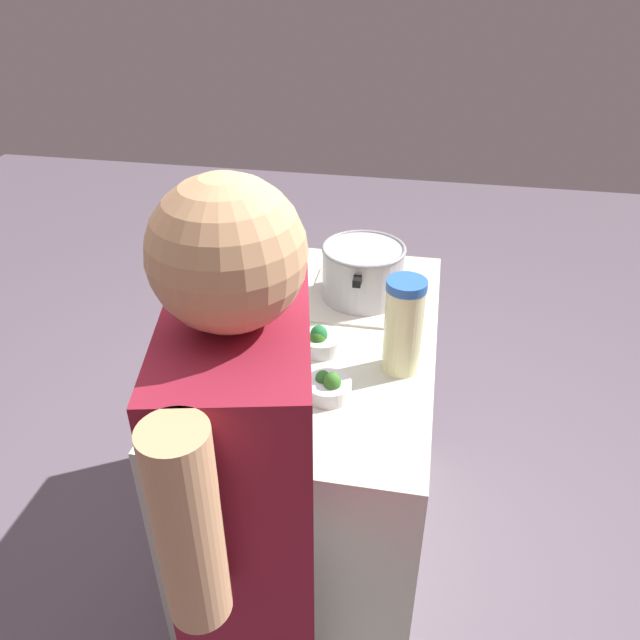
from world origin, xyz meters
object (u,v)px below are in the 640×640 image
(cooking_pot, at_px, (363,271))
(broccoli_bowl_center, at_px, (321,341))
(broccoli_bowl_front, at_px, (328,387))
(person_cook, at_px, (257,586))
(mason_jar, at_px, (244,301))
(lemonade_pitcher, at_px, (403,326))

(cooking_pot, distance_m, broccoli_bowl_center, 0.33)
(broccoli_bowl_front, height_order, person_cook, person_cook)
(cooking_pot, distance_m, mason_jar, 0.39)
(broccoli_bowl_center, height_order, person_cook, person_cook)
(cooking_pot, distance_m, broccoli_bowl_front, 0.52)
(broccoli_bowl_front, relative_size, broccoli_bowl_center, 1.01)
(lemonade_pitcher, bearing_deg, broccoli_bowl_center, -100.88)
(lemonade_pitcher, relative_size, broccoli_bowl_center, 2.31)
(cooking_pot, relative_size, broccoli_bowl_center, 2.83)
(broccoli_bowl_center, distance_m, person_cook, 0.78)
(cooking_pot, height_order, lemonade_pitcher, lemonade_pitcher)
(mason_jar, relative_size, broccoli_bowl_front, 1.11)
(cooking_pot, bearing_deg, broccoli_bowl_center, -13.98)
(lemonade_pitcher, height_order, person_cook, person_cook)
(cooking_pot, xyz_separation_m, person_cook, (1.10, -0.05, -0.07))
(mason_jar, bearing_deg, broccoli_bowl_center, 65.78)
(lemonade_pitcher, distance_m, broccoli_bowl_front, 0.26)
(person_cook, bearing_deg, broccoli_bowl_front, 177.23)
(lemonade_pitcher, xyz_separation_m, broccoli_bowl_front, (0.15, -0.17, -0.11))
(broccoli_bowl_front, height_order, broccoli_bowl_center, broccoli_bowl_center)
(lemonade_pitcher, distance_m, person_cook, 0.77)
(mason_jar, height_order, person_cook, person_cook)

